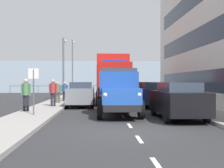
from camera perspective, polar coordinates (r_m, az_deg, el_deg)
name	(u,v)px	position (r m, az deg, el deg)	size (l,w,h in m)	color
ground_plane	(115,104)	(21.23, 0.58, -4.24)	(80.00, 80.00, 0.00)	#2D2D30
sidewalk_left	(173,103)	(21.96, 12.47, -3.90)	(2.23, 39.88, 0.15)	#9E9993
sidewalk_right	(55,104)	(21.44, -11.59, -4.01)	(2.23, 39.88, 0.15)	#9E9993
road_centreline_markings	(116,106)	(20.00, 0.79, -4.53)	(0.12, 34.64, 0.01)	silver
sea_horizon	(106,77)	(44.09, -1.15, 1.48)	(80.00, 0.80, 5.00)	#8C9EAD
seawall_railing	(107,87)	(40.49, -1.01, -0.68)	(28.08, 0.08, 1.20)	#4C5156
truck_vintage_blue	(118,93)	(14.17, 1.33, -1.84)	(2.17, 5.64, 2.43)	black
lorry_cargo_red	(112,78)	(22.71, 0.02, 1.31)	(2.58, 8.20, 3.87)	red
car_black_kerbside_near	(177,100)	(13.32, 13.34, -3.22)	(1.89, 4.40, 1.72)	black
car_navy_kerbside_1	(152,94)	(19.17, 8.34, -2.08)	(1.87, 3.81, 1.72)	navy
car_silver_kerbside_2	(141,91)	(24.34, 5.96, -1.53)	(1.90, 4.10, 1.72)	#B7BABF
car_white_kerbside_3	(133,90)	(29.58, 4.41, -1.17)	(1.78, 3.95, 1.72)	white
car_grey_oppositeside_0	(81,94)	(19.29, -6.39, -2.07)	(1.83, 3.93, 1.72)	slate
pedestrian_with_bag	(26,92)	(15.84, -17.31, -1.55)	(0.53, 0.34, 1.77)	black
pedestrian_strolling	(53,90)	(18.42, -12.05, -1.28)	(0.53, 0.34, 1.76)	black
pedestrian_couple_b	(58,90)	(21.47, -11.11, -1.30)	(0.53, 0.34, 1.60)	#4C473D
pedestrian_by_lamp	(65,90)	(22.89, -9.70, -1.21)	(0.53, 0.34, 1.58)	black
pedestrian_couple_a	(64,89)	(25.58, -9.77, -1.02)	(0.53, 0.34, 1.59)	black
lamp_post_promenade	(64,62)	(25.39, -9.93, 4.45)	(0.32, 1.14, 5.53)	#59595B
lamp_post_far	(73,62)	(36.38, -8.12, 4.47)	(0.32, 1.14, 6.98)	#59595B
street_sign	(34,83)	(13.93, -15.86, 0.17)	(0.50, 0.07, 2.25)	#4C4C4C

